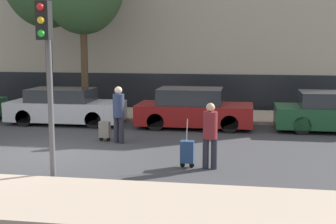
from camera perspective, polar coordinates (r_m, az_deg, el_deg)
The scene contains 10 objects.
ground_plane at distance 13.27m, azimuth -14.79°, elevation -4.86°, with size 80.00×80.00×0.00m, color #38383A.
sidewalk_far at distance 19.73m, azimuth -6.46°, elevation -0.15°, with size 28.00×3.00×0.12m.
building_facade at distance 22.85m, azimuth -4.29°, elevation 13.09°, with size 28.00×2.40×9.73m.
parked_car_1 at distance 17.77m, azimuth -12.44°, elevation 0.59°, with size 4.21×1.71×1.31m.
parked_car_2 at distance 16.58m, azimuth 3.13°, elevation 0.33°, with size 4.06×1.79×1.40m.
pedestrian_left at distance 14.00m, azimuth -6.04°, elevation 0.11°, with size 0.34×0.34×1.71m.
trolley_left at distance 14.44m, azimuth -7.73°, elevation -2.12°, with size 0.34×0.29×1.15m.
pedestrian_right at distance 11.13m, azimuth 5.16°, elevation -2.44°, with size 0.35×0.34×1.59m.
trolley_right at distance 11.31m, azimuth 2.35°, elevation -4.87°, with size 0.34×0.29×1.19m.
traffic_light at distance 10.28m, azimuth -14.58°, elevation 6.78°, with size 0.28×0.47×3.85m.
Camera 1 is at (5.39, -11.75, 2.99)m, focal length 50.00 mm.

